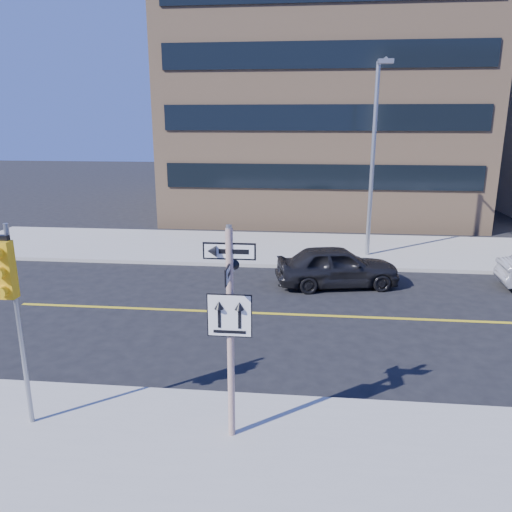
# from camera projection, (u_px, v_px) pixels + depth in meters

# --- Properties ---
(ground) EXTENTS (120.00, 120.00, 0.00)m
(ground) POSITION_uv_depth(u_px,v_px,m) (248.00, 376.00, 11.92)
(ground) COLOR black
(ground) RESTS_ON ground
(sign_pole) EXTENTS (0.92, 0.92, 4.06)m
(sign_pole) POSITION_uv_depth(u_px,v_px,m) (230.00, 323.00, 8.86)
(sign_pole) COLOR silver
(sign_pole) RESTS_ON near_sidewalk
(traffic_signal) EXTENTS (0.32, 0.45, 4.00)m
(traffic_signal) POSITION_uv_depth(u_px,v_px,m) (9.00, 286.00, 8.96)
(traffic_signal) COLOR gray
(traffic_signal) RESTS_ON near_sidewalk
(parked_car_a) EXTENTS (2.60, 4.69, 1.51)m
(parked_car_a) POSITION_uv_depth(u_px,v_px,m) (337.00, 266.00, 18.15)
(parked_car_a) COLOR black
(parked_car_a) RESTS_ON ground
(streetlight_a) EXTENTS (0.55, 2.25, 8.00)m
(streetlight_a) POSITION_uv_depth(u_px,v_px,m) (374.00, 148.00, 20.58)
(streetlight_a) COLOR gray
(streetlight_a) RESTS_ON far_sidewalk
(building_brick) EXTENTS (18.00, 18.00, 18.00)m
(building_brick) POSITION_uv_depth(u_px,v_px,m) (321.00, 71.00, 33.31)
(building_brick) COLOR #A47F5B
(building_brick) RESTS_ON ground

